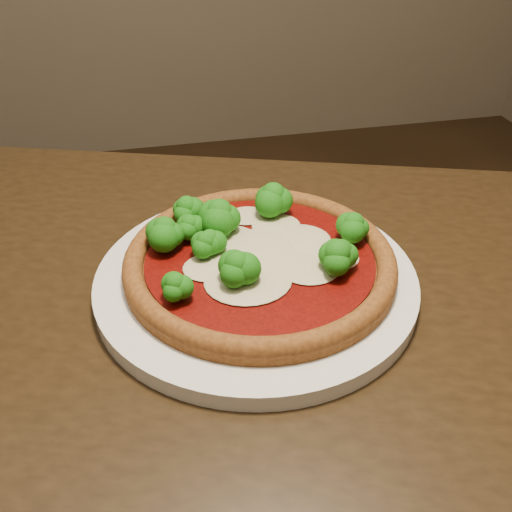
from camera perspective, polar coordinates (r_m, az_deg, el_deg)
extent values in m
cube|color=black|center=(0.59, 3.36, -7.41)|extent=(1.40, 1.07, 0.04)
cylinder|color=silver|center=(0.61, 0.00, -2.37)|extent=(0.34, 0.34, 0.02)
cylinder|color=brown|center=(0.61, 0.38, -0.85)|extent=(0.29, 0.29, 0.01)
torus|color=brown|center=(0.60, 0.38, -0.31)|extent=(0.29, 0.29, 0.02)
cylinder|color=#600804|center=(0.60, 0.38, -0.27)|extent=(0.24, 0.24, 0.00)
ellipsoid|color=beige|center=(0.59, 5.39, -1.22)|extent=(0.06, 0.06, 0.01)
ellipsoid|color=beige|center=(0.59, -4.71, -1.13)|extent=(0.05, 0.05, 0.00)
ellipsoid|color=beige|center=(0.60, 8.07, -0.21)|extent=(0.05, 0.04, 0.00)
ellipsoid|color=beige|center=(0.63, -2.96, 1.53)|extent=(0.07, 0.06, 0.01)
ellipsoid|color=beige|center=(0.63, 4.30, 1.60)|extent=(0.07, 0.06, 0.01)
ellipsoid|color=beige|center=(0.67, -0.93, 4.06)|extent=(0.05, 0.04, 0.00)
ellipsoid|color=beige|center=(0.65, 2.02, 3.09)|extent=(0.06, 0.05, 0.00)
ellipsoid|color=beige|center=(0.57, -0.80, -2.44)|extent=(0.09, 0.08, 0.01)
ellipsoid|color=beige|center=(0.60, -0.26, 0.22)|extent=(0.11, 0.10, 0.01)
ellipsoid|color=#228E16|center=(0.58, 8.48, 0.40)|extent=(0.04, 0.04, 0.03)
ellipsoid|color=#228E16|center=(0.63, -3.68, 4.16)|extent=(0.05, 0.05, 0.04)
ellipsoid|color=#228E16|center=(0.55, -1.89, -1.00)|extent=(0.05, 0.05, 0.04)
ellipsoid|color=#228E16|center=(0.66, 1.72, 5.95)|extent=(0.05, 0.05, 0.04)
ellipsoid|color=#228E16|center=(0.61, -9.11, 2.53)|extent=(0.04, 0.04, 0.04)
ellipsoid|color=#228E16|center=(0.63, 9.71, 3.10)|extent=(0.04, 0.04, 0.03)
ellipsoid|color=#228E16|center=(0.54, -8.06, -2.85)|extent=(0.04, 0.04, 0.03)
ellipsoid|color=#228E16|center=(0.60, -4.62, 1.59)|extent=(0.03, 0.03, 0.03)
ellipsoid|color=#228E16|center=(0.65, -6.94, 4.79)|extent=(0.04, 0.04, 0.03)
ellipsoid|color=#228E16|center=(0.57, 8.12, 0.12)|extent=(0.05, 0.05, 0.04)
ellipsoid|color=#228E16|center=(0.59, -5.06, 1.33)|extent=(0.04, 0.04, 0.03)
ellipsoid|color=#228E16|center=(0.62, -6.63, 3.09)|extent=(0.03, 0.03, 0.03)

